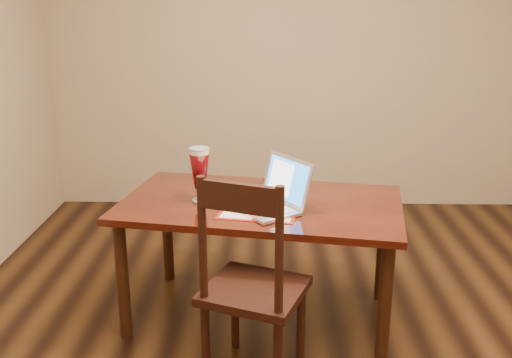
{
  "coord_description": "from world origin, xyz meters",
  "views": [
    {
      "loc": [
        -0.39,
        -2.41,
        1.75
      ],
      "look_at": [
        -0.45,
        0.39,
        0.88
      ],
      "focal_mm": 40.0,
      "sensor_mm": 36.0,
      "label": 1
    }
  ],
  "objects": [
    {
      "name": "dining_chair",
      "position": [
        -0.46,
        -0.04,
        0.49
      ],
      "size": [
        0.57,
        0.55,
        1.05
      ],
      "rotation": [
        0.0,
        0.0,
        -0.36
      ],
      "color": "black",
      "rests_on": "ground"
    },
    {
      "name": "room_shell",
      "position": [
        0.0,
        0.0,
        1.76
      ],
      "size": [
        4.51,
        5.01,
        2.71
      ],
      "color": "tan",
      "rests_on": "ground"
    },
    {
      "name": "dining_table",
      "position": [
        -0.43,
        0.53,
        0.64
      ],
      "size": [
        1.64,
        1.1,
        1.01
      ],
      "rotation": [
        0.0,
        0.0,
        -0.18
      ],
      "color": "#491509",
      "rests_on": "ground"
    }
  ]
}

